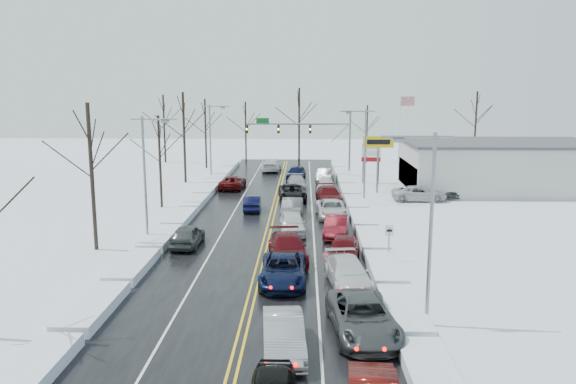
{
  "coord_description": "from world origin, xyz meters",
  "views": [
    {
      "loc": [
        2.75,
        -42.8,
        10.9
      ],
      "look_at": [
        1.44,
        2.58,
        2.5
      ],
      "focal_mm": 35.0,
      "sensor_mm": 36.0,
      "label": 1
    }
  ],
  "objects_px": {
    "tires_plus_sign": "(378,146)",
    "flagpole": "(401,128)",
    "dealership_building": "(500,166)",
    "oncoming_car_0": "(252,210)",
    "traffic_signal_mast": "(310,132)"
  },
  "relations": [
    {
      "from": "traffic_signal_mast",
      "to": "flagpole",
      "type": "distance_m",
      "value": 11.9
    },
    {
      "from": "traffic_signal_mast",
      "to": "flagpole",
      "type": "relative_size",
      "value": 1.33
    },
    {
      "from": "tires_plus_sign",
      "to": "flagpole",
      "type": "relative_size",
      "value": 0.6
    },
    {
      "from": "traffic_signal_mast",
      "to": "tires_plus_sign",
      "type": "height_order",
      "value": "traffic_signal_mast"
    },
    {
      "from": "dealership_building",
      "to": "oncoming_car_0",
      "type": "bearing_deg",
      "value": -156.61
    },
    {
      "from": "dealership_building",
      "to": "oncoming_car_0",
      "type": "relative_size",
      "value": 4.88
    },
    {
      "from": "flagpole",
      "to": "dealership_building",
      "type": "relative_size",
      "value": 0.49
    },
    {
      "from": "traffic_signal_mast",
      "to": "oncoming_car_0",
      "type": "relative_size",
      "value": 3.18
    },
    {
      "from": "flagpole",
      "to": "oncoming_car_0",
      "type": "height_order",
      "value": "flagpole"
    },
    {
      "from": "traffic_signal_mast",
      "to": "tires_plus_sign",
      "type": "bearing_deg",
      "value": -59.54
    },
    {
      "from": "oncoming_car_0",
      "to": "traffic_signal_mast",
      "type": "bearing_deg",
      "value": -106.43
    },
    {
      "from": "traffic_signal_mast",
      "to": "oncoming_car_0",
      "type": "bearing_deg",
      "value": -104.2
    },
    {
      "from": "flagpole",
      "to": "oncoming_car_0",
      "type": "xyz_separation_m",
      "value": [
        -17.09,
        -23.2,
        -5.93
      ]
    },
    {
      "from": "tires_plus_sign",
      "to": "oncoming_car_0",
      "type": "bearing_deg",
      "value": -143.48
    },
    {
      "from": "flagpole",
      "to": "dealership_building",
      "type": "bearing_deg",
      "value": -53.73
    }
  ]
}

